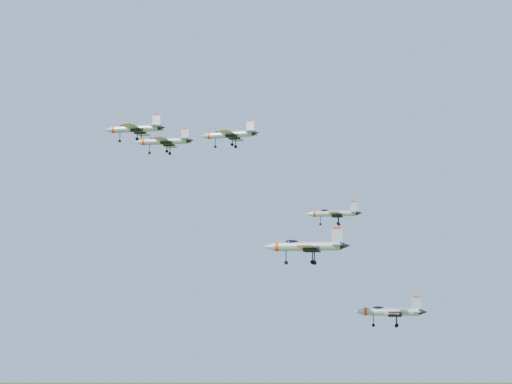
# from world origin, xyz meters

# --- Properties ---
(jet_lead) EXTENTS (13.96, 11.52, 3.73)m
(jet_lead) POSITION_xyz_m (-28.26, 10.98, 160.59)
(jet_lead) COLOR #A3A8AF
(jet_left_high) EXTENTS (12.17, 10.04, 3.26)m
(jet_left_high) POSITION_xyz_m (-4.90, 2.29, 156.22)
(jet_left_high) COLOR #A3A8AF
(jet_right_high) EXTENTS (10.45, 8.66, 2.79)m
(jet_right_high) POSITION_xyz_m (-10.76, -17.40, 151.08)
(jet_right_high) COLOR #A3A8AF
(jet_left_low) EXTENTS (10.76, 8.88, 2.88)m
(jet_left_low) POSITION_xyz_m (14.80, 4.39, 140.65)
(jet_left_low) COLOR #A3A8AF
(jet_right_low) EXTENTS (13.90, 11.44, 3.72)m
(jet_right_low) POSITION_xyz_m (12.97, -16.79, 133.28)
(jet_right_low) COLOR #A3A8AF
(jet_trail) EXTENTS (12.60, 10.34, 3.38)m
(jet_trail) POSITION_xyz_m (24.96, -1.24, 122.80)
(jet_trail) COLOR #A3A8AF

